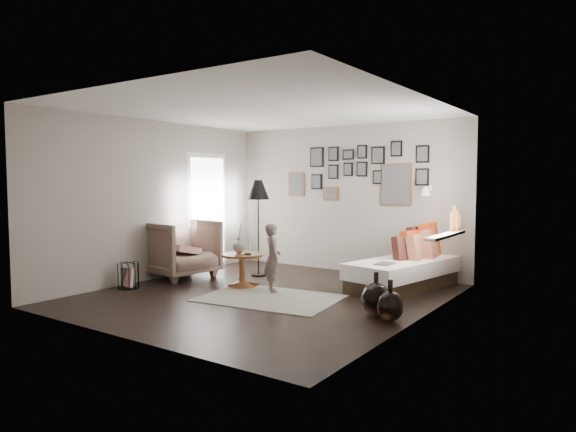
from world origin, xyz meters
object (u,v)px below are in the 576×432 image
Objects in this scene: pedestal_table at (242,272)px; child at (273,258)px; vase at (239,244)px; floor_lamp at (258,193)px; magazine_basket at (128,276)px; armchair at (180,248)px; demijohn_large at (376,299)px; demijohn_small at (390,306)px; daybed at (405,268)px.

child is at bearing -2.56° from pedestal_table.
vase is (-0.08, 0.02, 0.42)m from pedestal_table.
floor_lamp is 2.48m from magazine_basket.
armchair is 1.10m from magazine_basket.
demijohn_large is 1.10× the size of demijohn_small.
vase is 0.28× the size of floor_lamp.
child is at bearing 166.18° from demijohn_small.
vase is at bearing -82.48° from armchair.
armchair reaches higher than magazine_basket.
vase is 1.29m from armchair.
armchair reaches higher than pedestal_table.
pedestal_table is 1.38m from armchair.
demijohn_small is (2.72, -0.55, -0.47)m from vase.
armchair reaches higher than demijohn_large.
floor_lamp is 3.36× the size of demijohn_small.
magazine_basket is at bearing -142.30° from pedestal_table.
pedestal_table is 0.42m from vase.
demijohn_small is at bearing 7.45° from magazine_basket.
demijohn_small is 2.13m from child.
vase is 1.73m from magazine_basket.
floor_lamp is 4.22× the size of magazine_basket.
armchair is (-3.44, -1.34, 0.18)m from daybed.
daybed is 1.79m from demijohn_large.
pedestal_table is 0.61× the size of armchair.
vase is 2.56m from demijohn_large.
floor_lamp reaches higher than magazine_basket.
floor_lamp reaches higher than vase.
daybed is 3.69m from armchair.
vase is at bearing 168.56° from demijohn_small.
demijohn_small is at bearing -90.78° from armchair.
vase is 0.69m from child.
armchair is 1.07× the size of child.
pedestal_table reaches higher than magazine_basket.
demijohn_small is (3.99, -0.53, -0.30)m from armchair.
pedestal_table is 1.40× the size of vase.
magazine_basket is at bearing -140.08° from vase.
demijohn_large is 1.88m from child.
floor_lamp is 3.52m from demijohn_small.
vase is 0.22× the size of daybed.
child is at bearing -125.65° from daybed.
child is at bearing 27.72° from magazine_basket.
daybed is at bearing 31.55° from vase.
armchair is 1.61m from floor_lamp.
armchair is at bearing 42.14° from child.
demijohn_small is at bearing -11.44° from vase.
vase is at bearing 170.19° from demijohn_large.
child reaches higher than pedestal_table.
demijohn_large reaches higher than pedestal_table.
vase is 0.46× the size of child.
child is (-1.49, -1.37, 0.19)m from daybed.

